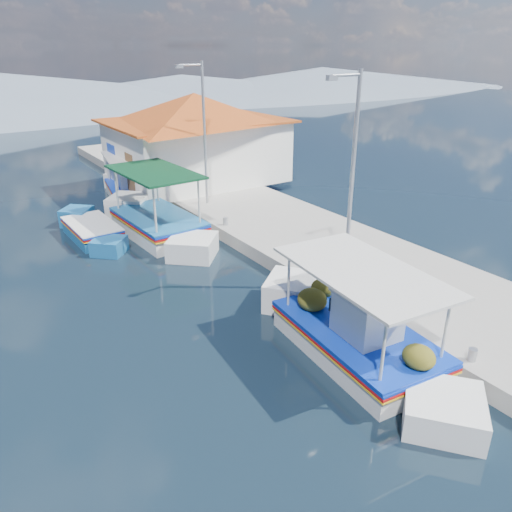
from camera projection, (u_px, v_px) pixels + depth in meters
ground at (258, 368)px, 11.69m from camera, size 160.00×160.00×0.00m
quay at (298, 235)px, 19.19m from camera, size 5.00×44.00×0.50m
bollards at (265, 242)px, 17.39m from camera, size 0.20×17.20×0.30m
main_caique at (354, 336)px, 12.08m from camera, size 2.73×7.76×2.56m
caique_green_canopy at (158, 224)px, 19.79m from camera, size 2.59×7.82×2.93m
caique_blue_hull at (92, 232)px, 19.52m from camera, size 1.68×5.37×0.95m
caique_far at (129, 190)px, 24.58m from camera, size 2.72×6.53×2.32m
harbor_building at (196, 136)px, 25.23m from camera, size 10.49×10.49×4.40m
lamp_post_near at (351, 168)px, 14.00m from camera, size 1.21×0.14×6.00m
lamp_post_far at (202, 128)px, 20.89m from camera, size 1.21×0.14×6.00m
mountain_ridge at (37, 93)px, 57.08m from camera, size 171.40×96.00×5.50m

